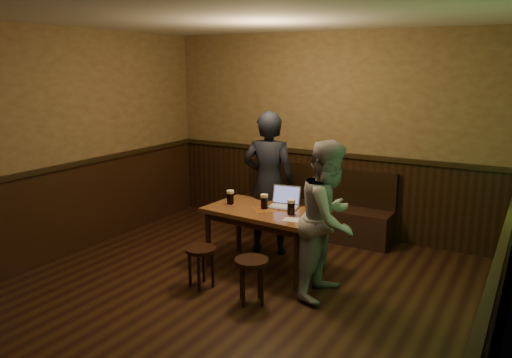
{
  "coord_description": "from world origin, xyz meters",
  "views": [
    {
      "loc": [
        2.6,
        -3.55,
        2.34
      ],
      "look_at": [
        -0.13,
        1.18,
        1.1
      ],
      "focal_mm": 35.0,
      "sensor_mm": 36.0,
      "label": 1
    }
  ],
  "objects_px": {
    "stool_left": "(201,256)",
    "person_suit": "(269,183)",
    "pub_table": "(265,217)",
    "laptop": "(285,201)",
    "person_grey": "(329,219)",
    "pint_right": "(291,207)",
    "stool_right": "(252,268)",
    "bench": "(315,212)",
    "pint_left": "(230,197)",
    "pint_mid": "(264,202)"
  },
  "relations": [
    {
      "from": "stool_left",
      "to": "person_suit",
      "type": "distance_m",
      "value": 1.41
    },
    {
      "from": "pub_table",
      "to": "laptop",
      "type": "relative_size",
      "value": 3.73
    },
    {
      "from": "stool_left",
      "to": "person_grey",
      "type": "height_order",
      "value": "person_grey"
    },
    {
      "from": "pint_right",
      "to": "person_grey",
      "type": "relative_size",
      "value": 0.11
    },
    {
      "from": "stool_right",
      "to": "pub_table",
      "type": "bearing_deg",
      "value": 110.64
    },
    {
      "from": "bench",
      "to": "stool_left",
      "type": "height_order",
      "value": "bench"
    },
    {
      "from": "person_suit",
      "to": "stool_left",
      "type": "bearing_deg",
      "value": 69.43
    },
    {
      "from": "pub_table",
      "to": "person_grey",
      "type": "bearing_deg",
      "value": -12.12
    },
    {
      "from": "bench",
      "to": "pint_left",
      "type": "bearing_deg",
      "value": -106.97
    },
    {
      "from": "pint_mid",
      "to": "laptop",
      "type": "distance_m",
      "value": 0.26
    },
    {
      "from": "pub_table",
      "to": "pint_left",
      "type": "bearing_deg",
      "value": -173.15
    },
    {
      "from": "stool_right",
      "to": "pint_right",
      "type": "xyz_separation_m",
      "value": [
        0.05,
        0.78,
        0.44
      ]
    },
    {
      "from": "pub_table",
      "to": "pint_mid",
      "type": "height_order",
      "value": "pint_mid"
    },
    {
      "from": "person_grey",
      "to": "pub_table",
      "type": "bearing_deg",
      "value": 75.74
    },
    {
      "from": "person_suit",
      "to": "person_grey",
      "type": "height_order",
      "value": "person_suit"
    },
    {
      "from": "pint_mid",
      "to": "pint_right",
      "type": "xyz_separation_m",
      "value": [
        0.38,
        -0.06,
        0.0
      ]
    },
    {
      "from": "laptop",
      "to": "pint_left",
      "type": "bearing_deg",
      "value": -165.66
    },
    {
      "from": "pint_left",
      "to": "person_grey",
      "type": "bearing_deg",
      "value": -9.88
    },
    {
      "from": "bench",
      "to": "pint_right",
      "type": "bearing_deg",
      "value": -76.65
    },
    {
      "from": "pub_table",
      "to": "stool_right",
      "type": "height_order",
      "value": "pub_table"
    },
    {
      "from": "stool_right",
      "to": "pint_right",
      "type": "bearing_deg",
      "value": 86.47
    },
    {
      "from": "pint_mid",
      "to": "stool_left",
      "type": "bearing_deg",
      "value": -112.44
    },
    {
      "from": "pint_left",
      "to": "stool_right",
      "type": "bearing_deg",
      "value": -46.36
    },
    {
      "from": "stool_left",
      "to": "laptop",
      "type": "distance_m",
      "value": 1.2
    },
    {
      "from": "pint_left",
      "to": "person_suit",
      "type": "relative_size",
      "value": 0.1
    },
    {
      "from": "stool_right",
      "to": "laptop",
      "type": "bearing_deg",
      "value": 99.09
    },
    {
      "from": "pub_table",
      "to": "pint_left",
      "type": "distance_m",
      "value": 0.49
    },
    {
      "from": "bench",
      "to": "person_grey",
      "type": "xyz_separation_m",
      "value": [
        0.89,
        -1.72,
        0.5
      ]
    },
    {
      "from": "stool_left",
      "to": "person_grey",
      "type": "xyz_separation_m",
      "value": [
        1.23,
        0.52,
        0.46
      ]
    },
    {
      "from": "pint_left",
      "to": "pint_mid",
      "type": "xyz_separation_m",
      "value": [
        0.44,
        0.04,
        -0.0
      ]
    },
    {
      "from": "pint_right",
      "to": "stool_left",
      "type": "bearing_deg",
      "value": -133.83
    },
    {
      "from": "stool_left",
      "to": "stool_right",
      "type": "bearing_deg",
      "value": -3.95
    },
    {
      "from": "stool_left",
      "to": "pint_left",
      "type": "xyz_separation_m",
      "value": [
        -0.11,
        0.76,
        0.46
      ]
    },
    {
      "from": "pub_table",
      "to": "pint_right",
      "type": "height_order",
      "value": "pint_right"
    },
    {
      "from": "pint_mid",
      "to": "pint_right",
      "type": "distance_m",
      "value": 0.38
    },
    {
      "from": "person_grey",
      "to": "bench",
      "type": "bearing_deg",
      "value": 29.12
    },
    {
      "from": "person_suit",
      "to": "pint_right",
      "type": "bearing_deg",
      "value": 121.36
    },
    {
      "from": "stool_left",
      "to": "stool_right",
      "type": "xyz_separation_m",
      "value": [
        0.66,
        -0.05,
        0.02
      ]
    },
    {
      "from": "bench",
      "to": "pint_right",
      "type": "relative_size",
      "value": 12.27
    },
    {
      "from": "bench",
      "to": "pint_right",
      "type": "xyz_separation_m",
      "value": [
        0.36,
        -1.51,
        0.5
      ]
    },
    {
      "from": "laptop",
      "to": "person_suit",
      "type": "relative_size",
      "value": 0.21
    },
    {
      "from": "pint_left",
      "to": "person_grey",
      "type": "xyz_separation_m",
      "value": [
        1.34,
        -0.23,
        0.0
      ]
    },
    {
      "from": "stool_left",
      "to": "pint_left",
      "type": "distance_m",
      "value": 0.89
    },
    {
      "from": "person_suit",
      "to": "person_grey",
      "type": "relative_size",
      "value": 1.11
    },
    {
      "from": "pint_left",
      "to": "pint_right",
      "type": "height_order",
      "value": "pint_right"
    },
    {
      "from": "stool_right",
      "to": "pint_mid",
      "type": "xyz_separation_m",
      "value": [
        -0.33,
        0.84,
        0.44
      ]
    },
    {
      "from": "bench",
      "to": "person_suit",
      "type": "xyz_separation_m",
      "value": [
        -0.22,
        -0.96,
        0.59
      ]
    },
    {
      "from": "pint_right",
      "to": "person_grey",
      "type": "height_order",
      "value": "person_grey"
    },
    {
      "from": "laptop",
      "to": "stool_left",
      "type": "bearing_deg",
      "value": -124.21
    },
    {
      "from": "stool_left",
      "to": "person_suit",
      "type": "xyz_separation_m",
      "value": [
        0.12,
        1.29,
        0.55
      ]
    }
  ]
}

